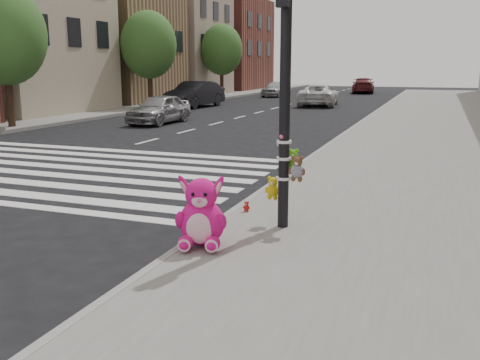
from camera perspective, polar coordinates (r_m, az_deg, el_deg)
The scene contains 20 objects.
ground at distance 7.84m, azimuth -18.08°, elevation -7.38°, with size 120.00×120.00×0.00m, color black.
sidewalk_near at distance 15.93m, azimuth 21.21°, elevation 2.43°, with size 7.00×80.00×0.14m, color slate.
sidewalk_far at distance 31.62m, azimuth -14.96°, elevation 7.31°, with size 6.00×80.00×0.14m, color slate.
curb_edge at distance 16.24m, azimuth 8.96°, elevation 3.28°, with size 0.12×80.00×0.15m, color gray.
crosswalk at distance 14.52m, azimuth -19.39°, elevation 1.43°, with size 11.00×6.00×0.01m, color silver, non-canonical shape.
bld_far_b at distance 30.56m, azimuth -22.13°, elevation 16.90°, with size 6.00×8.00×11.00m, color #BDAC91.
bld_far_c at distance 37.65m, azimuth -12.46°, elevation 14.15°, with size 6.00×8.00×8.00m, color olive.
bld_far_d at distance 45.54m, azimuth -6.19°, elevation 15.23°, with size 6.00×8.00×10.00m, color gray.
bld_far_e at distance 55.57m, azimuth -0.96°, elevation 14.23°, with size 6.00×10.00×9.00m, color brown.
signal_pole at distance 7.86m, azimuth 4.88°, elevation 6.96°, with size 0.67×0.48×4.00m.
tree_far_a at distance 23.11m, azimuth -23.86°, elevation 13.93°, with size 3.20×3.20×5.44m.
tree_far_b at distance 31.99m, azimuth -9.72°, elevation 14.01°, with size 3.20×3.20×5.44m.
tree_far_c at distance 41.89m, azimuth -1.98°, elevation 13.71°, with size 3.20×3.20×5.44m.
pink_bunny at distance 7.22m, azimuth -4.14°, elevation -3.94°, with size 0.77×0.85×0.99m.
red_teddy at distance 8.94m, azimuth 0.70°, elevation -2.83°, with size 0.12×0.08×0.18m, color red, non-canonical shape.
car_silver_far at distance 23.95m, azimuth -8.62°, elevation 7.51°, with size 1.52×3.78×1.29m, color #A0A0A4.
car_dark_far at distance 32.87m, azimuth -4.82°, elevation 9.10°, with size 1.66×4.76×1.57m, color black.
car_white_near at distance 34.39m, azimuth 8.38°, elevation 8.96°, with size 2.24×4.86×1.35m, color silver.
car_maroon_near at distance 50.57m, azimuth 13.00°, elevation 9.80°, with size 1.92×4.72×1.37m, color #54181D.
car_silver_deep at distance 43.84m, azimuth 3.91°, elevation 9.70°, with size 1.53×3.80×1.29m, color silver.
Camera 1 is at (4.71, -5.73, 2.55)m, focal length 40.00 mm.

